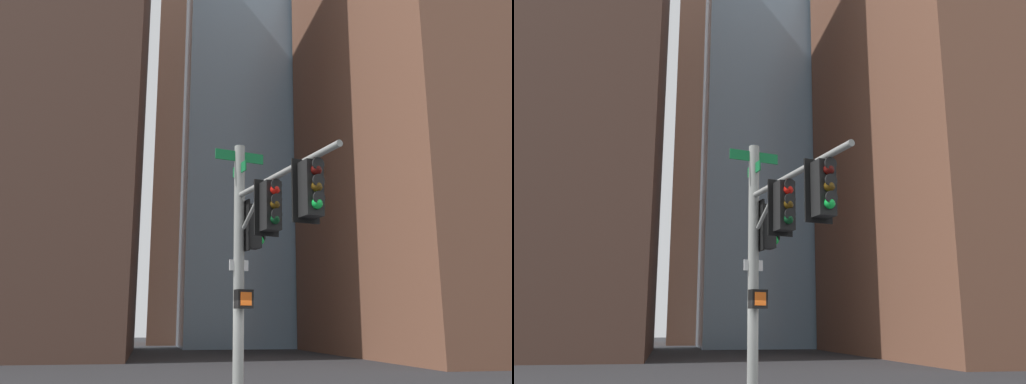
% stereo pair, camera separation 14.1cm
% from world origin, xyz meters
% --- Properties ---
extents(signal_pole_assembly, '(4.38, 1.66, 6.05)m').
position_xyz_m(signal_pole_assembly, '(1.01, 0.04, 3.81)').
color(signal_pole_assembly, gray).
rests_on(signal_pole_assembly, ground_plane).
extents(building_brick_nearside, '(25.89, 18.67, 37.22)m').
position_xyz_m(building_brick_nearside, '(-24.62, 20.43, 18.61)').
color(building_brick_nearside, brown).
rests_on(building_brick_nearside, ground_plane).
extents(building_brick_midblock, '(22.63, 16.29, 46.51)m').
position_xyz_m(building_brick_midblock, '(-31.24, -11.40, 23.26)').
color(building_brick_midblock, '#4C3328').
rests_on(building_brick_midblock, ground_plane).
extents(building_glass_tower, '(32.02, 28.60, 68.42)m').
position_xyz_m(building_glass_tower, '(-54.32, 15.28, 34.21)').
color(building_glass_tower, '#7A99B2').
rests_on(building_glass_tower, ground_plane).
extents(building_brick_farside, '(17.86, 19.45, 51.26)m').
position_xyz_m(building_brick_farside, '(-59.34, 7.56, 25.63)').
color(building_brick_farside, brown).
rests_on(building_brick_farside, ground_plane).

